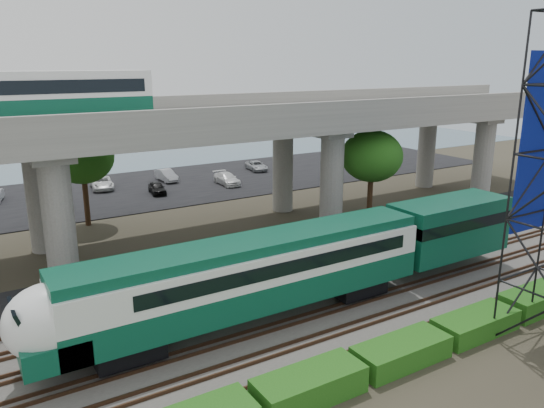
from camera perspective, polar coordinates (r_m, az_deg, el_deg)
ground at (r=27.48m, az=5.66°, el=-13.13°), size 140.00×140.00×0.00m
ballast_bed at (r=28.86m, az=3.22°, el=-11.39°), size 90.00×12.00×0.20m
service_road at (r=35.58m, az=-4.63°, el=-6.24°), size 90.00×5.00×0.08m
parking_lot at (r=56.67m, az=-15.52°, el=1.38°), size 90.00×18.00×0.08m
harbor_water at (r=77.68m, az=-20.15°, el=4.60°), size 140.00×40.00×0.03m
rail_tracks at (r=28.78m, az=3.23°, el=-11.07°), size 90.00×9.52×0.16m
commuter_train at (r=27.33m, az=1.99°, el=-6.56°), size 29.30×3.06×4.30m
overpass at (r=38.19m, az=-9.59°, el=7.76°), size 80.00×12.00×12.40m
hedge_strip at (r=25.02m, az=13.76°, el=-15.11°), size 34.60×1.80×1.20m
trees at (r=37.48m, az=-15.18°, el=3.20°), size 40.94×16.94×7.69m
suv at (r=32.17m, az=-15.11°, el=-7.53°), size 5.77×2.79×1.58m
parked_cars at (r=56.18m, az=-15.10°, el=1.97°), size 34.87×9.55×1.31m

